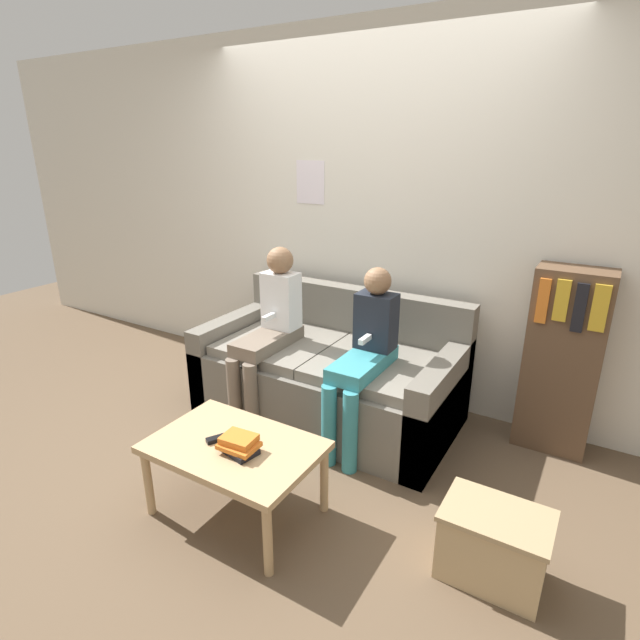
{
  "coord_description": "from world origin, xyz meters",
  "views": [
    {
      "loc": [
        1.56,
        -2.15,
        1.83
      ],
      "look_at": [
        0.0,
        0.44,
        0.74
      ],
      "focal_mm": 28.0,
      "sensor_mm": 36.0,
      "label": 1
    }
  ],
  "objects_px": {
    "person_right": "(364,352)",
    "tv_remote": "(223,437)",
    "storage_box": "(493,545)",
    "coffee_table": "(235,452)",
    "person_left": "(270,325)",
    "couch": "(330,375)",
    "bookshelf": "(562,361)"
  },
  "relations": [
    {
      "from": "coffee_table",
      "to": "bookshelf",
      "type": "distance_m",
      "value": 2.0
    },
    {
      "from": "tv_remote",
      "to": "couch",
      "type": "bearing_deg",
      "value": 121.14
    },
    {
      "from": "person_right",
      "to": "couch",
      "type": "bearing_deg",
      "value": 149.44
    },
    {
      "from": "coffee_table",
      "to": "person_left",
      "type": "xyz_separation_m",
      "value": [
        -0.45,
        0.92,
        0.3
      ]
    },
    {
      "from": "tv_remote",
      "to": "person_left",
      "type": "bearing_deg",
      "value": 142.43
    },
    {
      "from": "couch",
      "to": "storage_box",
      "type": "xyz_separation_m",
      "value": [
        1.32,
        -0.86,
        -0.12
      ]
    },
    {
      "from": "person_right",
      "to": "tv_remote",
      "type": "bearing_deg",
      "value": -110.77
    },
    {
      "from": "coffee_table",
      "to": "tv_remote",
      "type": "xyz_separation_m",
      "value": [
        -0.08,
        0.01,
        0.06
      ]
    },
    {
      "from": "person_left",
      "to": "storage_box",
      "type": "distance_m",
      "value": 1.87
    },
    {
      "from": "person_right",
      "to": "storage_box",
      "type": "height_order",
      "value": "person_right"
    },
    {
      "from": "couch",
      "to": "bookshelf",
      "type": "xyz_separation_m",
      "value": [
        1.39,
        0.38,
        0.29
      ]
    },
    {
      "from": "person_right",
      "to": "tv_remote",
      "type": "relative_size",
      "value": 6.71
    },
    {
      "from": "couch",
      "to": "person_right",
      "type": "height_order",
      "value": "person_right"
    },
    {
      "from": "person_right",
      "to": "bookshelf",
      "type": "bearing_deg",
      "value": 29.89
    },
    {
      "from": "person_right",
      "to": "storage_box",
      "type": "distance_m",
      "value": 1.25
    },
    {
      "from": "coffee_table",
      "to": "person_left",
      "type": "bearing_deg",
      "value": 116.15
    },
    {
      "from": "person_left",
      "to": "storage_box",
      "type": "relative_size",
      "value": 2.59
    },
    {
      "from": "couch",
      "to": "coffee_table",
      "type": "relative_size",
      "value": 2.08
    },
    {
      "from": "couch",
      "to": "person_left",
      "type": "bearing_deg",
      "value": -150.0
    },
    {
      "from": "coffee_table",
      "to": "storage_box",
      "type": "distance_m",
      "value": 1.27
    },
    {
      "from": "coffee_table",
      "to": "person_right",
      "type": "bearing_deg",
      "value": 73.68
    },
    {
      "from": "bookshelf",
      "to": "person_left",
      "type": "bearing_deg",
      "value": -161.55
    },
    {
      "from": "couch",
      "to": "coffee_table",
      "type": "distance_m",
      "value": 1.13
    },
    {
      "from": "person_left",
      "to": "tv_remote",
      "type": "xyz_separation_m",
      "value": [
        0.37,
        -0.91,
        -0.24
      ]
    },
    {
      "from": "storage_box",
      "to": "coffee_table",
      "type": "bearing_deg",
      "value": -168.06
    },
    {
      "from": "coffee_table",
      "to": "person_left",
      "type": "distance_m",
      "value": 1.07
    },
    {
      "from": "coffee_table",
      "to": "storage_box",
      "type": "bearing_deg",
      "value": 11.94
    },
    {
      "from": "person_right",
      "to": "bookshelf",
      "type": "distance_m",
      "value": 1.19
    },
    {
      "from": "tv_remote",
      "to": "coffee_table",
      "type": "bearing_deg",
      "value": 25.36
    },
    {
      "from": "storage_box",
      "to": "person_right",
      "type": "bearing_deg",
      "value": 145.98
    },
    {
      "from": "person_right",
      "to": "tv_remote",
      "type": "distance_m",
      "value": 0.99
    },
    {
      "from": "person_right",
      "to": "bookshelf",
      "type": "xyz_separation_m",
      "value": [
        1.03,
        0.59,
        -0.05
      ]
    }
  ]
}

